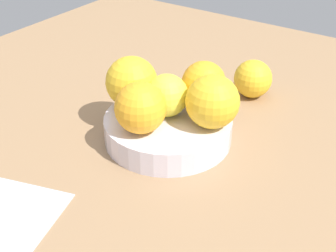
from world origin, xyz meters
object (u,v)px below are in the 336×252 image
at_px(fruit_bowl, 168,129).
at_px(orange_in_bowl_2, 212,102).
at_px(orange_in_bowl_0, 167,95).
at_px(orange_loose_0, 253,79).
at_px(orange_in_bowl_3, 140,108).
at_px(folded_napkin, 7,216).
at_px(orange_in_bowl_1, 204,83).
at_px(orange_in_bowl_4, 134,81).

height_order(fruit_bowl, orange_in_bowl_2, orange_in_bowl_2).
height_order(orange_in_bowl_0, orange_loose_0, orange_in_bowl_0).
xyz_separation_m(orange_in_bowl_0, orange_in_bowl_3, (0.06, -0.00, 0.00)).
bearing_deg(orange_loose_0, folded_napkin, -13.93).
bearing_deg(orange_in_bowl_0, orange_loose_0, 164.88).
distance_m(orange_in_bowl_2, orange_in_bowl_3, 0.10).
relative_size(orange_in_bowl_1, orange_in_bowl_3, 0.94).
height_order(orange_in_bowl_3, orange_in_bowl_4, orange_in_bowl_4).
xyz_separation_m(fruit_bowl, orange_in_bowl_2, (-0.02, 0.06, 0.06)).
relative_size(fruit_bowl, orange_in_bowl_2, 2.48).
distance_m(orange_in_bowl_3, orange_in_bowl_4, 0.08).
bearing_deg(orange_in_bowl_2, orange_in_bowl_1, -139.08).
bearing_deg(orange_loose_0, orange_in_bowl_3, -12.80).
bearing_deg(orange_in_bowl_4, orange_in_bowl_1, 125.59).
bearing_deg(orange_in_bowl_4, orange_in_bowl_3, 44.84).
xyz_separation_m(orange_in_bowl_0, orange_in_bowl_1, (-0.06, 0.03, 0.00)).
bearing_deg(orange_in_bowl_3, orange_in_bowl_4, -135.16).
relative_size(orange_in_bowl_0, orange_loose_0, 0.96).
bearing_deg(folded_napkin, orange_in_bowl_2, 154.15).
relative_size(orange_in_bowl_4, orange_loose_0, 1.19).
distance_m(fruit_bowl, orange_loose_0, 0.20).
bearing_deg(orange_in_bowl_1, orange_loose_0, 169.44).
relative_size(orange_in_bowl_2, orange_loose_0, 1.16).
distance_m(orange_in_bowl_1, folded_napkin, 0.33).
relative_size(fruit_bowl, folded_napkin, 1.58).
xyz_separation_m(orange_in_bowl_1, orange_in_bowl_3, (0.12, -0.03, 0.00)).
distance_m(fruit_bowl, orange_in_bowl_4, 0.09).
xyz_separation_m(orange_in_bowl_4, folded_napkin, (0.25, 0.00, -0.07)).
bearing_deg(folded_napkin, orange_loose_0, 166.07).
relative_size(orange_in_bowl_1, folded_napkin, 0.57).
distance_m(orange_in_bowl_2, orange_in_bowl_4, 0.13).
distance_m(orange_in_bowl_3, folded_napkin, 0.22).
bearing_deg(folded_napkin, fruit_bowl, 165.17).
distance_m(fruit_bowl, orange_in_bowl_0, 0.05).
relative_size(orange_in_bowl_1, orange_in_bowl_2, 0.89).
height_order(orange_in_bowl_4, orange_loose_0, orange_in_bowl_4).
distance_m(orange_in_bowl_1, orange_in_bowl_4, 0.10).
xyz_separation_m(orange_in_bowl_4, orange_loose_0, (-0.19, 0.11, -0.04)).
relative_size(orange_in_bowl_0, orange_in_bowl_2, 0.83).
bearing_deg(folded_napkin, orange_in_bowl_4, -179.98).
xyz_separation_m(orange_in_bowl_3, folded_napkin, (0.20, -0.05, -0.07)).
bearing_deg(orange_in_bowl_0, orange_in_bowl_2, 98.52).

